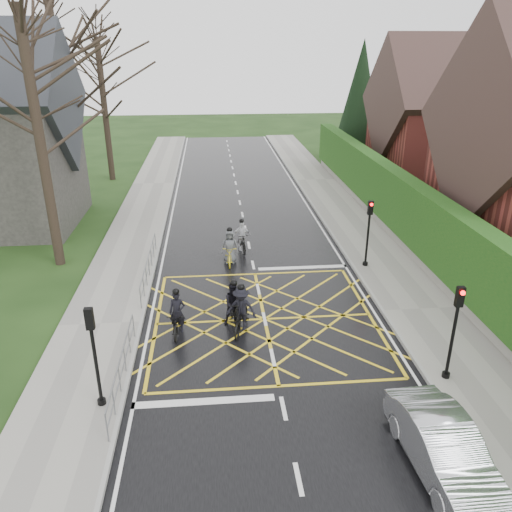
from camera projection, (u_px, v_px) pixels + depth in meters
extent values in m
plane|color=black|center=(265.00, 319.00, 18.67)|extent=(120.00, 120.00, 0.00)
cube|color=black|center=(265.00, 319.00, 18.67)|extent=(9.00, 80.00, 0.01)
cube|color=gray|center=(420.00, 310.00, 19.15)|extent=(3.00, 80.00, 0.15)
cube|color=gray|center=(101.00, 325.00, 18.14)|extent=(3.00, 80.00, 0.15)
cube|color=slate|center=(407.00, 245.00, 24.69)|extent=(0.50, 38.00, 0.70)
cube|color=#113E11|center=(411.00, 211.00, 24.00)|extent=(0.90, 38.00, 2.80)
cube|color=maroon|center=(445.00, 144.00, 35.24)|extent=(9.00, 8.00, 6.00)
cube|color=#372521|center=(451.00, 101.00, 34.11)|extent=(9.80, 8.80, 8.80)
cube|color=maroon|center=(496.00, 61.00, 33.32)|extent=(0.70, 0.70, 1.60)
cylinder|color=black|center=(356.00, 156.00, 43.17)|extent=(0.50, 0.50, 1.20)
cone|color=black|center=(360.00, 103.00, 41.45)|extent=(4.60, 4.60, 10.00)
cylinder|color=black|center=(41.00, 146.00, 21.26)|extent=(0.44, 0.44, 11.00)
cylinder|color=black|center=(64.00, 111.00, 28.32)|extent=(0.44, 0.44, 12.00)
cylinder|color=black|center=(105.00, 112.00, 36.10)|extent=(0.44, 0.44, 10.00)
cylinder|color=slate|center=(121.00, 357.00, 14.68)|extent=(0.05, 5.00, 0.05)
cylinder|color=slate|center=(122.00, 370.00, 14.86)|extent=(0.04, 5.00, 0.04)
cylinder|color=slate|center=(107.00, 431.00, 12.59)|extent=(0.04, 0.04, 1.00)
cylinder|color=slate|center=(134.00, 328.00, 17.17)|extent=(0.04, 0.04, 1.00)
cylinder|color=slate|center=(148.00, 257.00, 21.56)|extent=(0.05, 6.00, 0.05)
cylinder|color=slate|center=(149.00, 267.00, 21.73)|extent=(0.04, 6.00, 0.04)
cylinder|color=slate|center=(141.00, 300.00, 19.00)|extent=(0.04, 0.04, 1.00)
cylinder|color=slate|center=(155.00, 243.00, 24.50)|extent=(0.04, 0.04, 1.00)
cylinder|color=black|center=(368.00, 238.00, 22.37)|extent=(0.10, 0.10, 3.00)
cylinder|color=black|center=(365.00, 265.00, 22.89)|extent=(0.24, 0.24, 0.30)
cube|color=black|center=(370.00, 208.00, 21.82)|extent=(0.22, 0.16, 0.62)
sphere|color=#FF0C0C|center=(372.00, 205.00, 21.64)|extent=(0.14, 0.14, 0.14)
cylinder|color=black|center=(452.00, 339.00, 14.67)|extent=(0.10, 0.10, 3.00)
cylinder|color=black|center=(445.00, 377.00, 15.19)|extent=(0.24, 0.24, 0.30)
cube|color=black|center=(460.00, 297.00, 14.12)|extent=(0.22, 0.16, 0.62)
sphere|color=#FF0C0C|center=(463.00, 293.00, 13.94)|extent=(0.14, 0.14, 0.14)
cylinder|color=black|center=(96.00, 364.00, 13.53)|extent=(0.10, 0.10, 3.00)
cylinder|color=black|center=(102.00, 404.00, 14.06)|extent=(0.24, 0.24, 0.30)
cube|color=black|center=(89.00, 319.00, 12.99)|extent=(0.22, 0.16, 0.62)
sphere|color=#FF0C0C|center=(89.00, 310.00, 13.03)|extent=(0.14, 0.14, 0.14)
imported|color=black|center=(178.00, 321.00, 17.62)|extent=(0.70, 1.79, 0.93)
imported|color=black|center=(177.00, 312.00, 17.59)|extent=(0.59, 0.40, 1.57)
sphere|color=black|center=(176.00, 292.00, 17.27)|extent=(0.25, 0.25, 0.25)
imported|color=black|center=(234.00, 312.00, 18.13)|extent=(0.81, 1.82, 1.06)
imported|color=black|center=(234.00, 304.00, 18.12)|extent=(0.88, 0.75, 1.62)
sphere|color=black|center=(234.00, 283.00, 17.79)|extent=(0.25, 0.25, 0.25)
imported|color=black|center=(242.00, 319.00, 17.75)|extent=(1.16, 1.98, 0.98)
imported|color=black|center=(241.00, 309.00, 17.71)|extent=(1.21, 0.90, 1.67)
sphere|color=black|center=(241.00, 287.00, 17.37)|extent=(0.26, 0.26, 0.26)
imported|color=black|center=(242.00, 242.00, 24.68)|extent=(0.71, 1.70, 0.99)
imported|color=silver|center=(242.00, 236.00, 24.67)|extent=(0.93, 0.50, 1.51)
sphere|color=black|center=(242.00, 221.00, 24.37)|extent=(0.24, 0.24, 0.24)
imported|color=gold|center=(230.00, 254.00, 23.27)|extent=(0.75, 1.85, 0.95)
imported|color=#4C4F52|center=(230.00, 246.00, 23.23)|extent=(0.82, 0.56, 1.62)
sphere|color=black|center=(229.00, 230.00, 22.91)|extent=(0.25, 0.25, 0.25)
imported|color=#B4B6BC|center=(444.00, 449.00, 11.80)|extent=(1.64, 4.11, 1.33)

